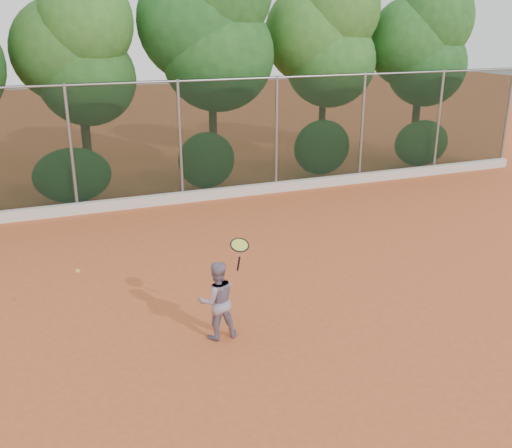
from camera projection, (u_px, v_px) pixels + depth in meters
name	position (u px, v px, depth m)	size (l,w,h in m)	color
ground	(275.00, 303.00, 10.77)	(80.00, 80.00, 0.00)	#C1592D
concrete_curb	(184.00, 197.00, 16.71)	(24.00, 0.20, 0.30)	beige
tennis_player	(217.00, 300.00, 9.39)	(0.66, 0.52, 1.36)	gray
chainlink_fence	(180.00, 138.00, 16.29)	(24.09, 0.09, 3.50)	black
foliage_backdrop	(142.00, 43.00, 16.98)	(23.70, 3.63, 7.55)	#3C2417
tennis_racket	(239.00, 247.00, 9.09)	(0.33, 0.32, 0.58)	black
tennis_ball_in_flight	(78.00, 271.00, 8.75)	(0.06, 0.06, 0.06)	#C0DC32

